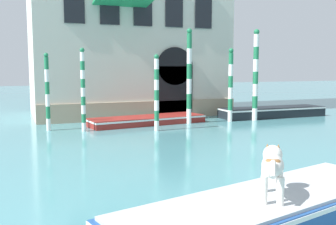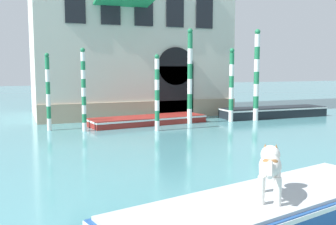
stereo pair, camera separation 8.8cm
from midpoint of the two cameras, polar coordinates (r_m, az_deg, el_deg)
boat_foreground at (r=7.39m, az=14.25°, el=-13.42°), size 6.36×3.13×0.56m
dog_on_deck at (r=7.06m, az=14.96°, el=-7.40°), size 0.87×1.11×0.86m
boat_moored_near_palazzo at (r=19.46m, az=-2.88°, el=-1.08°), size 6.05×2.58×0.36m
boat_moored_far at (r=22.86m, az=15.16°, el=0.09°), size 6.15×1.67×0.55m
mooring_pole_0 at (r=20.35m, az=9.31°, el=3.98°), size 0.24×0.24×3.75m
mooring_pole_1 at (r=17.44m, az=-12.00°, el=3.28°), size 0.20×0.20×3.62m
mooring_pole_2 at (r=19.41m, az=3.33°, el=5.30°), size 0.25×0.25×4.67m
mooring_pole_3 at (r=17.15m, az=-1.45°, el=2.92°), size 0.21×0.21×3.35m
mooring_pole_4 at (r=18.00m, az=-16.87°, el=2.91°), size 0.19×0.19×3.41m
mooring_pole_5 at (r=21.05m, az=12.84°, el=5.35°), size 0.29×0.29×4.74m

